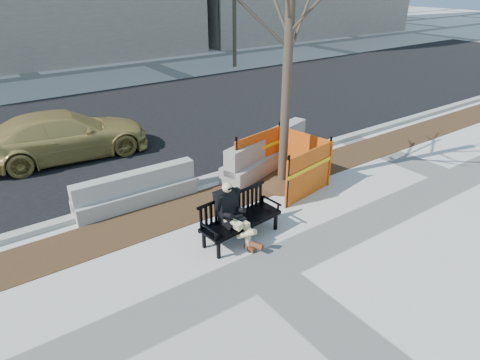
% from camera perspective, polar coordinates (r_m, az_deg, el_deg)
% --- Properties ---
extents(ground, '(120.00, 120.00, 0.00)m').
position_cam_1_polar(ground, '(7.57, 3.06, -11.95)').
color(ground, beige).
rests_on(ground, ground).
extents(mulch_strip, '(40.00, 1.20, 0.02)m').
position_cam_1_polar(mulch_strip, '(9.38, -6.78, -3.83)').
color(mulch_strip, '#47301C').
rests_on(mulch_strip, ground).
extents(asphalt_street, '(60.00, 10.40, 0.01)m').
position_cam_1_polar(asphalt_street, '(14.70, -18.70, 6.28)').
color(asphalt_street, black).
rests_on(asphalt_street, ground).
extents(curb, '(60.00, 0.25, 0.12)m').
position_cam_1_polar(curb, '(10.11, -9.42, -1.33)').
color(curb, '#9E9B93').
rests_on(curb, ground).
extents(bench, '(1.74, 0.77, 0.90)m').
position_cam_1_polar(bench, '(8.34, 0.14, -7.86)').
color(bench, black).
rests_on(bench, ground).
extents(seated_man, '(0.61, 0.92, 1.22)m').
position_cam_1_polar(seated_man, '(8.25, -1.26, -8.30)').
color(seated_man, black).
rests_on(seated_man, ground).
extents(tree_fence, '(2.90, 2.90, 6.27)m').
position_cam_1_polar(tree_fence, '(10.38, 5.65, -0.67)').
color(tree_fence, '#F95A17').
rests_on(tree_fence, ground).
extents(sedan, '(4.61, 2.13, 1.30)m').
position_cam_1_polar(sedan, '(12.87, -22.12, 2.91)').
color(sedan, '#A7934A').
rests_on(sedan, ground).
extents(jersey_barrier_left, '(2.77, 0.62, 0.79)m').
position_cam_1_polar(jersey_barrier_left, '(9.78, -13.65, -3.15)').
color(jersey_barrier_left, '#9C9992').
rests_on(jersey_barrier_left, ground).
extents(jersey_barrier_right, '(3.33, 1.60, 0.94)m').
position_cam_1_polar(jersey_barrier_right, '(11.37, 3.74, 1.89)').
color(jersey_barrier_right, gray).
rests_on(jersey_barrier_right, ground).
extents(far_tree_right, '(2.75, 2.75, 6.20)m').
position_cam_1_polar(far_tree_right, '(24.31, -0.72, 15.11)').
color(far_tree_right, '#483E2E').
rests_on(far_tree_right, ground).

